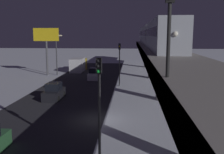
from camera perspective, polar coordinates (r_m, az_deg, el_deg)
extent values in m
plane|color=silver|center=(23.68, -3.02, -9.50)|extent=(240.00, 240.00, 0.00)
cube|color=#28282D|center=(24.80, -14.65, -8.90)|extent=(11.00, 92.47, 0.01)
cube|color=gray|center=(22.59, 13.60, 3.60)|extent=(5.00, 92.47, 0.80)
cube|color=#38383D|center=(22.33, 7.55, 3.72)|extent=(0.24, 90.62, 0.80)
cylinder|color=gray|center=(61.05, 7.87, 4.55)|extent=(1.40, 1.40, 5.08)
cylinder|color=gray|center=(45.74, 8.97, 2.90)|extent=(1.40, 1.40, 5.08)
cylinder|color=gray|center=(30.55, 11.15, -0.41)|extent=(1.40, 1.40, 5.08)
cylinder|color=gray|center=(15.79, 17.58, -10.03)|extent=(1.40, 1.40, 5.08)
cube|color=#999EA8|center=(31.05, 11.25, 9.10)|extent=(2.90, 18.00, 3.40)
cube|color=black|center=(31.06, 11.28, 9.85)|extent=(2.94, 16.20, 0.90)
cube|color=#999EA8|center=(49.58, 8.75, 9.24)|extent=(2.90, 18.00, 3.40)
cube|color=black|center=(49.58, 8.77, 9.72)|extent=(2.94, 16.20, 0.90)
cube|color=#999EA8|center=(68.14, 7.62, 9.31)|extent=(2.90, 18.00, 3.40)
cube|color=black|center=(68.14, 7.62, 9.65)|extent=(2.94, 16.20, 0.90)
sphere|color=white|center=(22.09, 14.00, 9.36)|extent=(0.44, 0.44, 0.44)
cylinder|color=black|center=(11.06, 12.56, 8.16)|extent=(0.16, 0.16, 3.20)
cube|color=black|center=(31.68, -12.85, -3.80)|extent=(1.80, 4.04, 1.10)
cube|color=black|center=(31.47, -12.91, -2.05)|extent=(1.58, 1.94, 0.87)
cylinder|color=black|center=(30.32, -11.98, -4.81)|extent=(0.20, 0.64, 0.64)
cylinder|color=black|center=(30.85, -15.04, -4.68)|extent=(0.20, 0.64, 0.64)
cylinder|color=black|center=(32.66, -10.75, -3.74)|extent=(0.20, 0.64, 0.64)
cylinder|color=black|center=(33.15, -13.60, -3.65)|extent=(0.20, 0.64, 0.64)
cube|color=silver|center=(44.76, -3.99, 0.27)|extent=(1.80, 4.21, 1.10)
cube|color=black|center=(44.61, -4.00, 1.52)|extent=(1.58, 2.02, 0.87)
cube|color=gold|center=(57.44, -6.94, 2.92)|extent=(2.30, 2.20, 2.40)
cube|color=silver|center=(53.72, -7.75, 2.66)|extent=(2.40, 5.00, 2.80)
cylinder|color=#2D2D2D|center=(15.20, -2.85, -9.52)|extent=(0.16, 0.16, 5.50)
cube|color=black|center=(14.48, -2.95, 2.54)|extent=(0.32, 0.32, 0.90)
sphere|color=black|center=(14.26, -3.05, 3.65)|extent=(0.20, 0.20, 0.20)
sphere|color=black|center=(14.30, -3.04, 2.45)|extent=(0.20, 0.20, 0.20)
sphere|color=#19E53F|center=(14.34, -3.03, 1.26)|extent=(0.20, 0.20, 0.20)
cylinder|color=#2D2D2D|center=(38.31, 1.68, 2.06)|extent=(0.16, 0.16, 5.50)
cube|color=black|center=(38.03, 1.70, 6.85)|extent=(0.32, 0.32, 0.90)
sphere|color=black|center=(37.84, 1.69, 7.29)|extent=(0.20, 0.20, 0.20)
sphere|color=yellow|center=(37.85, 1.69, 6.83)|extent=(0.20, 0.20, 0.20)
sphere|color=black|center=(37.87, 1.69, 6.38)|extent=(0.20, 0.20, 0.20)
cylinder|color=#4C4C51|center=(50.03, -14.35, 4.09)|extent=(0.36, 0.36, 6.50)
cube|color=yellow|center=(49.83, -14.56, 9.19)|extent=(4.80, 0.30, 2.40)
cylinder|color=#38383D|center=(49.46, -12.31, 4.69)|extent=(0.20, 0.20, 7.50)
ellipsoid|color=#F4E5B2|center=(49.08, -11.56, 9.06)|extent=(0.90, 0.44, 0.30)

